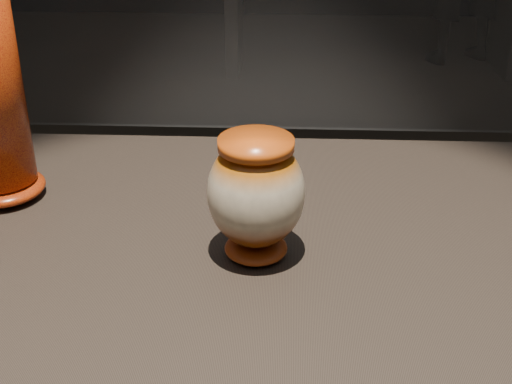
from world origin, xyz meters
TOP-DOWN VIEW (x-y plane):
  - main_vase at (-0.00, -0.00)m, footprint 0.13×0.13m

SIDE VIEW (x-z plane):
  - main_vase at x=0.00m, z-range 0.91..1.08m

